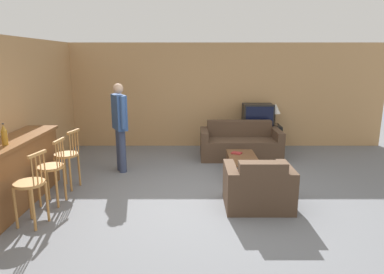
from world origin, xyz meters
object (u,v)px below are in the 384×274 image
(bar_chair_near, at_px, (32,187))
(table_lamp, at_px, (276,109))
(tv_unit, at_px, (258,137))
(armchair_near, at_px, (259,188))
(bottle, at_px, (5,135))
(tv, at_px, (259,115))
(couch_far, at_px, (241,145))
(book_on_table, at_px, (237,153))
(bar_chair_mid, at_px, (53,171))
(coffee_table, at_px, (244,160))
(person_by_window, at_px, (121,123))
(bar_chair_far, at_px, (68,158))

(bar_chair_near, distance_m, table_lamp, 5.80)
(bar_chair_near, bearing_deg, tv_unit, 46.42)
(armchair_near, distance_m, bottle, 3.76)
(tv, relative_size, table_lamp, 1.33)
(tv_unit, bearing_deg, bottle, -139.80)
(couch_far, height_order, tv, tv)
(couch_far, xyz_separation_m, armchair_near, (-0.09, -2.68, 0.00))
(bar_chair_near, relative_size, couch_far, 0.58)
(bottle, xyz_separation_m, book_on_table, (3.53, 1.84, -0.78))
(bar_chair_mid, distance_m, coffee_table, 3.40)
(bar_chair_near, relative_size, table_lamp, 1.93)
(armchair_near, height_order, tv_unit, armchair_near)
(book_on_table, height_order, person_by_window, person_by_window)
(bottle, bearing_deg, table_lamp, 37.51)
(bar_chair_mid, distance_m, table_lamp, 5.35)
(bar_chair_mid, xyz_separation_m, person_by_window, (0.74, 1.59, 0.45))
(armchair_near, distance_m, tv, 3.49)
(bar_chair_mid, distance_m, bottle, 0.86)
(coffee_table, relative_size, bottle, 3.50)
(armchair_near, xyz_separation_m, bottle, (-3.65, -0.20, 0.87))
(armchair_near, bearing_deg, person_by_window, 144.68)
(tv, bearing_deg, person_by_window, -151.14)
(bar_chair_mid, bearing_deg, table_lamp, 37.82)
(table_lamp, bearing_deg, bar_chair_near, -136.67)
(coffee_table, height_order, person_by_window, person_by_window)
(bottle, distance_m, person_by_window, 2.28)
(bar_chair_mid, relative_size, bottle, 3.32)
(couch_far, relative_size, coffee_table, 1.65)
(bar_chair_near, height_order, book_on_table, bar_chair_near)
(bar_chair_near, xyz_separation_m, bar_chair_mid, (0.00, 0.70, 0.00))
(book_on_table, bearing_deg, bar_chair_near, -144.05)
(armchair_near, bearing_deg, book_on_table, 94.32)
(bar_chair_far, height_order, bottle, bottle)
(tv, height_order, person_by_window, person_by_window)
(coffee_table, bearing_deg, person_by_window, 172.77)
(bar_chair_near, bearing_deg, couch_far, 44.84)
(couch_far, height_order, book_on_table, couch_far)
(tv_unit, bearing_deg, coffee_table, -107.80)
(person_by_window, bearing_deg, table_lamp, 25.81)
(table_lamp, bearing_deg, tv, -179.58)
(bottle, bearing_deg, person_by_window, 57.56)
(bar_chair_near, height_order, coffee_table, bar_chair_near)
(couch_far, xyz_separation_m, person_by_window, (-2.52, -0.95, 0.69))
(bar_chair_mid, xyz_separation_m, bottle, (-0.48, -0.33, 0.64))
(armchair_near, bearing_deg, tv_unit, 79.93)
(bar_chair_far, distance_m, armchair_near, 3.28)
(couch_far, distance_m, person_by_window, 2.78)
(armchair_near, bearing_deg, table_lamp, 73.08)
(couch_far, bearing_deg, coffee_table, -95.66)
(tv, height_order, book_on_table, tv)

